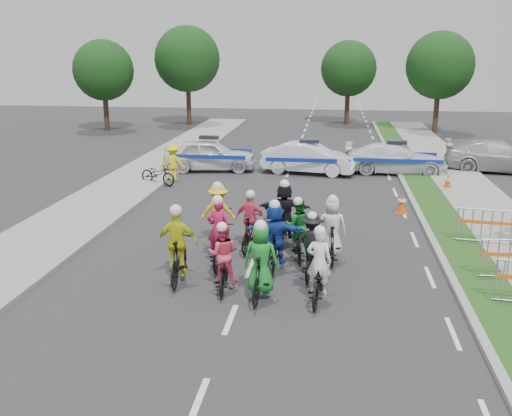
# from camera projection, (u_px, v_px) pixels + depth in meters

# --- Properties ---
(ground) EXTENTS (90.00, 90.00, 0.00)m
(ground) POSITION_uv_depth(u_px,v_px,m) (230.00, 320.00, 12.18)
(ground) COLOR #28282B
(ground) RESTS_ON ground
(curb_right) EXTENTS (0.20, 60.00, 0.12)m
(curb_right) POSITION_uv_depth(u_px,v_px,m) (437.00, 250.00, 16.28)
(curb_right) COLOR gray
(curb_right) RESTS_ON ground
(grass_strip) EXTENTS (1.20, 60.00, 0.11)m
(grass_strip) POSITION_uv_depth(u_px,v_px,m) (462.00, 251.00, 16.19)
(grass_strip) COLOR #1B4516
(grass_strip) RESTS_ON ground
(sidewalk_left) EXTENTS (3.00, 60.00, 0.13)m
(sidewalk_left) POSITION_uv_depth(u_px,v_px,m) (54.00, 232.00, 17.79)
(sidewalk_left) COLOR gray
(sidewalk_left) RESTS_ON ground
(rider_0) EXTENTS (0.79, 1.84, 1.82)m
(rider_0) POSITION_uv_depth(u_px,v_px,m) (319.00, 276.00, 12.97)
(rider_0) COLOR black
(rider_0) RESTS_ON ground
(rider_1) EXTENTS (0.84, 1.86, 1.92)m
(rider_1) POSITION_uv_depth(u_px,v_px,m) (261.00, 268.00, 13.05)
(rider_1) COLOR black
(rider_1) RESTS_ON ground
(rider_2) EXTENTS (0.76, 1.72, 1.71)m
(rider_2) POSITION_uv_depth(u_px,v_px,m) (223.00, 264.00, 13.58)
(rider_2) COLOR black
(rider_2) RESTS_ON ground
(rider_3) EXTENTS (1.04, 1.95, 2.01)m
(rider_3) POSITION_uv_depth(u_px,v_px,m) (178.00, 252.00, 14.00)
(rider_3) COLOR black
(rider_3) RESTS_ON ground
(rider_4) EXTENTS (1.01, 1.74, 1.72)m
(rider_4) POSITION_uv_depth(u_px,v_px,m) (311.00, 250.00, 14.40)
(rider_4) COLOR black
(rider_4) RESTS_ON ground
(rider_5) EXTENTS (1.53, 1.83, 1.90)m
(rider_5) POSITION_uv_depth(u_px,v_px,m) (275.00, 240.00, 14.81)
(rider_5) COLOR black
(rider_5) RESTS_ON ground
(rider_6) EXTENTS (0.75, 1.93, 1.94)m
(rider_6) POSITION_uv_depth(u_px,v_px,m) (219.00, 242.00, 15.16)
(rider_6) COLOR black
(rider_6) RESTS_ON ground
(rider_7) EXTENTS (0.82, 1.82, 1.88)m
(rider_7) POSITION_uv_depth(u_px,v_px,m) (331.00, 235.00, 15.39)
(rider_7) COLOR black
(rider_7) RESTS_ON ground
(rider_8) EXTENTS (0.82, 1.77, 1.74)m
(rider_8) POSITION_uv_depth(u_px,v_px,m) (298.00, 234.00, 15.74)
(rider_8) COLOR black
(rider_8) RESTS_ON ground
(rider_9) EXTENTS (0.95, 1.75, 1.79)m
(rider_9) POSITION_uv_depth(u_px,v_px,m) (251.00, 227.00, 16.29)
(rider_9) COLOR black
(rider_9) RESTS_ON ground
(rider_10) EXTENTS (1.08, 1.90, 1.92)m
(rider_10) POSITION_uv_depth(u_px,v_px,m) (219.00, 220.00, 16.73)
(rider_10) COLOR black
(rider_10) RESTS_ON ground
(rider_11) EXTENTS (1.56, 1.86, 1.95)m
(rider_11) POSITION_uv_depth(u_px,v_px,m) (284.00, 216.00, 16.84)
(rider_11) COLOR black
(rider_11) RESTS_ON ground
(police_car_0) EXTENTS (4.60, 2.39, 1.49)m
(police_car_0) POSITION_uv_depth(u_px,v_px,m) (209.00, 155.00, 27.10)
(police_car_0) COLOR white
(police_car_0) RESTS_ON ground
(police_car_1) EXTENTS (4.50, 2.17, 1.42)m
(police_car_1) POSITION_uv_depth(u_px,v_px,m) (309.00, 158.00, 26.46)
(police_car_1) COLOR white
(police_car_1) RESTS_ON ground
(police_car_2) EXTENTS (4.76, 2.08, 1.36)m
(police_car_2) POSITION_uv_depth(u_px,v_px,m) (396.00, 159.00, 26.52)
(police_car_2) COLOR white
(police_car_2) RESTS_ON ground
(civilian_sedan) EXTENTS (5.20, 2.68, 1.44)m
(civilian_sedan) POSITION_uv_depth(u_px,v_px,m) (499.00, 157.00, 26.81)
(civilian_sedan) COLOR #AFAFB4
(civilian_sedan) RESTS_ON ground
(marshal_hiviz) EXTENTS (1.06, 0.65, 1.59)m
(marshal_hiviz) POSITION_uv_depth(u_px,v_px,m) (173.00, 162.00, 25.00)
(marshal_hiviz) COLOR #FFEC0D
(marshal_hiviz) RESTS_ON ground
(barrier_2) EXTENTS (2.05, 0.73, 1.12)m
(barrier_2) POSITION_uv_depth(u_px,v_px,m) (491.00, 228.00, 16.59)
(barrier_2) COLOR #A5A8AD
(barrier_2) RESTS_ON ground
(cone_0) EXTENTS (0.40, 0.40, 0.70)m
(cone_0) POSITION_uv_depth(u_px,v_px,m) (402.00, 204.00, 20.06)
(cone_0) COLOR #F24C0C
(cone_0) RESTS_ON ground
(cone_1) EXTENTS (0.40, 0.40, 0.70)m
(cone_1) POSITION_uv_depth(u_px,v_px,m) (448.00, 182.00, 23.31)
(cone_1) COLOR #F24C0C
(cone_1) RESTS_ON ground
(parked_bike) EXTENTS (1.89, 1.30, 0.94)m
(parked_bike) POSITION_uv_depth(u_px,v_px,m) (158.00, 174.00, 24.24)
(parked_bike) COLOR black
(parked_bike) RESTS_ON ground
(tree_0) EXTENTS (4.20, 4.20, 6.30)m
(tree_0) POSITION_uv_depth(u_px,v_px,m) (103.00, 70.00, 39.61)
(tree_0) COLOR #382619
(tree_0) RESTS_ON ground
(tree_1) EXTENTS (4.55, 4.55, 6.82)m
(tree_1) POSITION_uv_depth(u_px,v_px,m) (440.00, 66.00, 38.43)
(tree_1) COLOR #382619
(tree_1) RESTS_ON ground
(tree_3) EXTENTS (4.90, 4.90, 7.35)m
(tree_3) POSITION_uv_depth(u_px,v_px,m) (187.00, 59.00, 42.59)
(tree_3) COLOR #382619
(tree_3) RESTS_ON ground
(tree_4) EXTENTS (4.20, 4.20, 6.30)m
(tree_4) POSITION_uv_depth(u_px,v_px,m) (349.00, 69.00, 43.13)
(tree_4) COLOR #382619
(tree_4) RESTS_ON ground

